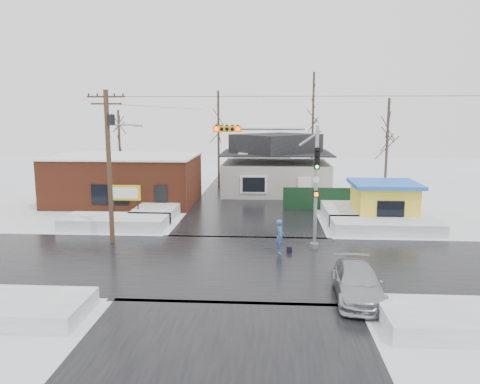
# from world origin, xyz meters

# --- Properties ---
(ground) EXTENTS (120.00, 120.00, 0.00)m
(ground) POSITION_xyz_m (0.00, 0.00, 0.00)
(ground) COLOR white
(ground) RESTS_ON ground
(road_ns) EXTENTS (10.00, 120.00, 0.02)m
(road_ns) POSITION_xyz_m (0.00, 0.00, 0.01)
(road_ns) COLOR black
(road_ns) RESTS_ON ground
(road_ew) EXTENTS (120.00, 10.00, 0.02)m
(road_ew) POSITION_xyz_m (0.00, 0.00, 0.01)
(road_ew) COLOR black
(road_ew) RESTS_ON ground
(snowbank_nw) EXTENTS (7.00, 3.00, 0.80)m
(snowbank_nw) POSITION_xyz_m (-9.00, 7.00, 0.40)
(snowbank_nw) COLOR white
(snowbank_nw) RESTS_ON ground
(snowbank_ne) EXTENTS (7.00, 3.00, 0.80)m
(snowbank_ne) POSITION_xyz_m (9.00, 7.00, 0.40)
(snowbank_ne) COLOR white
(snowbank_ne) RESTS_ON ground
(snowbank_nside_w) EXTENTS (3.00, 8.00, 0.80)m
(snowbank_nside_w) POSITION_xyz_m (-7.00, 12.00, 0.40)
(snowbank_nside_w) COLOR white
(snowbank_nside_w) RESTS_ON ground
(snowbank_nside_e) EXTENTS (3.00, 8.00, 0.80)m
(snowbank_nside_e) POSITION_xyz_m (7.00, 12.00, 0.40)
(snowbank_nside_e) COLOR white
(snowbank_nside_e) RESTS_ON ground
(traffic_signal) EXTENTS (6.05, 0.68, 7.00)m
(traffic_signal) POSITION_xyz_m (2.43, 2.97, 4.54)
(traffic_signal) COLOR gray
(traffic_signal) RESTS_ON ground
(utility_pole) EXTENTS (3.15, 0.44, 9.00)m
(utility_pole) POSITION_xyz_m (-7.93, 3.50, 5.11)
(utility_pole) COLOR #382619
(utility_pole) RESTS_ON ground
(brick_building) EXTENTS (12.20, 8.20, 4.12)m
(brick_building) POSITION_xyz_m (-11.00, 15.99, 2.08)
(brick_building) COLOR brown
(brick_building) RESTS_ON ground
(marquee_sign) EXTENTS (2.20, 0.21, 2.55)m
(marquee_sign) POSITION_xyz_m (-9.00, 9.49, 1.92)
(marquee_sign) COLOR black
(marquee_sign) RESTS_ON ground
(house) EXTENTS (10.40, 8.40, 5.76)m
(house) POSITION_xyz_m (2.00, 22.00, 2.62)
(house) COLOR #A9A498
(house) RESTS_ON ground
(kiosk) EXTENTS (4.60, 4.60, 2.88)m
(kiosk) POSITION_xyz_m (9.50, 9.99, 1.46)
(kiosk) COLOR yellow
(kiosk) RESTS_ON ground
(fence) EXTENTS (8.00, 0.12, 1.80)m
(fence) POSITION_xyz_m (6.50, 14.00, 0.90)
(fence) COLOR black
(fence) RESTS_ON ground
(tree_far_left) EXTENTS (3.00, 3.00, 10.00)m
(tree_far_left) POSITION_xyz_m (-4.00, 26.00, 7.95)
(tree_far_left) COLOR #332821
(tree_far_left) RESTS_ON ground
(tree_far_mid) EXTENTS (3.00, 3.00, 12.00)m
(tree_far_mid) POSITION_xyz_m (6.00, 28.00, 9.54)
(tree_far_mid) COLOR #332821
(tree_far_mid) RESTS_ON ground
(tree_far_right) EXTENTS (3.00, 3.00, 9.00)m
(tree_far_right) POSITION_xyz_m (12.00, 20.00, 7.16)
(tree_far_right) COLOR #332821
(tree_far_right) RESTS_ON ground
(tree_far_west) EXTENTS (3.00, 3.00, 8.00)m
(tree_far_west) POSITION_xyz_m (-14.00, 24.00, 6.36)
(tree_far_west) COLOR #332821
(tree_far_west) RESTS_ON ground
(pedestrian) EXTENTS (0.46, 0.70, 1.90)m
(pedestrian) POSITION_xyz_m (2.00, 1.89, 0.95)
(pedestrian) COLOR #385D9D
(pedestrian) RESTS_ON ground
(car) EXTENTS (2.10, 4.74, 1.35)m
(car) POSITION_xyz_m (5.10, -4.36, 0.68)
(car) COLOR #A7AAAE
(car) RESTS_ON ground
(shopping_bag) EXTENTS (0.30, 0.21, 0.35)m
(shopping_bag) POSITION_xyz_m (2.53, 1.90, 0.17)
(shopping_bag) COLOR black
(shopping_bag) RESTS_ON ground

